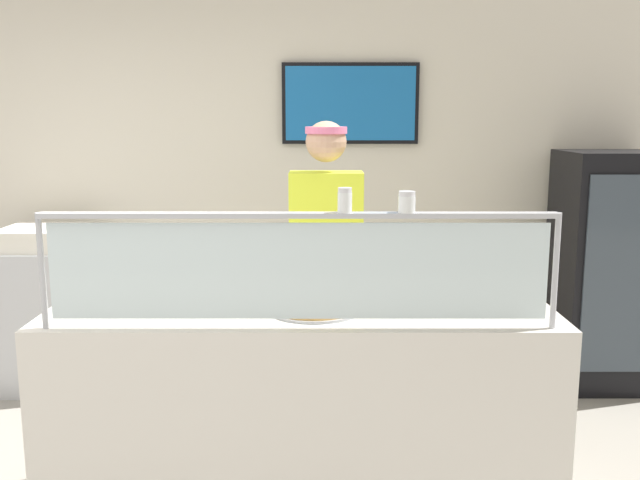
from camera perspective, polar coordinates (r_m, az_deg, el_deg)
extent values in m
plane|color=gray|center=(4.02, -1.25, -16.20)|extent=(12.00, 12.00, 0.00)
cube|color=silver|center=(4.95, -0.97, 5.12)|extent=(6.62, 0.08, 2.70)
cube|color=black|center=(4.87, 2.51, 11.14)|extent=(0.94, 0.04, 0.55)
cube|color=#1966B2|center=(4.85, 2.52, 11.14)|extent=(0.89, 0.01, 0.50)
cube|color=silver|center=(3.21, -1.54, -13.88)|extent=(2.22, 0.67, 0.95)
cylinder|color=#B2B5BC|center=(2.94, -21.88, -2.39)|extent=(0.02, 0.02, 0.47)
cylinder|color=#B2B5BC|center=(2.88, 18.78, -2.44)|extent=(0.02, 0.02, 0.47)
cube|color=silver|center=(2.73, -1.76, -2.58)|extent=(1.96, 0.01, 0.39)
cube|color=#B2B5BC|center=(2.69, -1.79, 2.06)|extent=(2.02, 0.06, 0.02)
cylinder|color=#9EA0A8|center=(3.02, -0.45, -5.75)|extent=(0.40, 0.40, 0.01)
cylinder|color=tan|center=(3.02, -0.45, -5.47)|extent=(0.38, 0.38, 0.02)
cylinder|color=#D65B2D|center=(3.01, -0.45, -5.25)|extent=(0.32, 0.32, 0.01)
cube|color=#ADAFB7|center=(2.99, -0.11, -5.25)|extent=(0.14, 0.29, 0.01)
cylinder|color=white|center=(2.68, 2.05, 3.11)|extent=(0.06, 0.06, 0.08)
cylinder|color=white|center=(2.68, 2.05, 2.85)|extent=(0.05, 0.05, 0.05)
cylinder|color=silver|center=(2.68, 2.06, 4.14)|extent=(0.05, 0.05, 0.02)
cylinder|color=white|center=(2.70, 7.14, 2.94)|extent=(0.07, 0.07, 0.07)
cylinder|color=red|center=(2.70, 7.14, 2.73)|extent=(0.06, 0.06, 0.04)
cylinder|color=silver|center=(2.70, 7.16, 3.82)|extent=(0.06, 0.06, 0.02)
cylinder|color=#23232D|center=(3.81, -1.20, -9.95)|extent=(0.13, 0.13, 0.95)
cylinder|color=#23232D|center=(3.81, 2.16, -9.95)|extent=(0.13, 0.13, 0.95)
cube|color=#D8EA33|center=(3.62, 0.50, 1.27)|extent=(0.38, 0.21, 0.55)
sphere|color=tan|center=(3.58, 0.51, 8.09)|extent=(0.21, 0.21, 0.21)
cylinder|color=pink|center=(3.58, 0.51, 9.01)|extent=(0.21, 0.21, 0.04)
cylinder|color=tan|center=(3.42, 3.54, -0.87)|extent=(0.08, 0.34, 0.08)
cube|color=black|center=(4.98, 22.54, -2.26)|extent=(0.65, 0.59, 1.56)
cube|color=#38424C|center=(4.70, 23.99, -2.68)|extent=(0.55, 0.02, 1.25)
cylinder|color=blue|center=(4.72, 21.54, -1.87)|extent=(0.06, 0.06, 0.20)
cylinder|color=blue|center=(4.76, 22.85, -1.85)|extent=(0.06, 0.06, 0.20)
cylinder|color=green|center=(4.81, 24.14, -1.83)|extent=(0.06, 0.06, 0.20)
cube|color=#B7BABF|center=(4.97, -21.52, -5.91)|extent=(0.70, 0.55, 0.94)
cube|color=silver|center=(4.87, -21.88, -0.34)|extent=(0.49, 0.49, 0.04)
cube|color=silver|center=(4.86, -21.92, 0.18)|extent=(0.50, 0.50, 0.04)
cube|color=silver|center=(4.85, -21.98, 0.70)|extent=(0.49, 0.49, 0.04)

